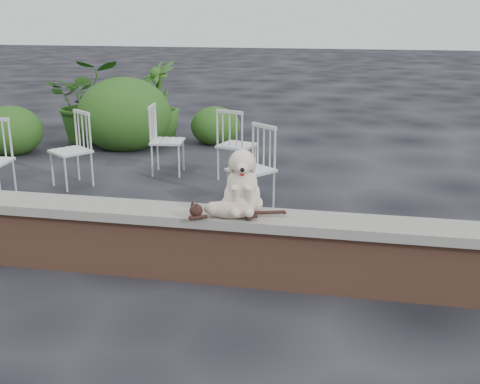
% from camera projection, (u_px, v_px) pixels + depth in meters
% --- Properties ---
extents(ground, '(60.00, 60.00, 0.00)m').
position_uv_depth(ground, '(158.00, 272.00, 5.02)').
color(ground, black).
rests_on(ground, ground).
extents(brick_wall, '(6.00, 0.30, 0.50)m').
position_uv_depth(brick_wall, '(157.00, 245.00, 4.94)').
color(brick_wall, brown).
rests_on(brick_wall, ground).
extents(capstone, '(6.20, 0.40, 0.08)m').
position_uv_depth(capstone, '(156.00, 213.00, 4.86)').
color(capstone, slate).
rests_on(capstone, brick_wall).
extents(dog, '(0.45, 0.54, 0.56)m').
position_uv_depth(dog, '(242.00, 179.00, 4.66)').
color(dog, beige).
rests_on(dog, capstone).
extents(cat, '(0.93, 0.39, 0.15)m').
position_uv_depth(cat, '(228.00, 209.00, 4.60)').
color(cat, tan).
rests_on(cat, capstone).
extents(chair_b, '(0.78, 0.78, 0.94)m').
position_uv_depth(chair_b, '(70.00, 150.00, 7.32)').
color(chair_b, white).
rests_on(chair_b, ground).
extents(chair_e, '(0.63, 0.63, 0.94)m').
position_uv_depth(chair_e, '(167.00, 140.00, 7.87)').
color(chair_e, white).
rests_on(chair_e, ground).
extents(chair_c, '(0.70, 0.70, 0.94)m').
position_uv_depth(chair_c, '(237.00, 144.00, 7.64)').
color(chair_c, white).
rests_on(chair_c, ground).
extents(chair_d, '(0.79, 0.79, 0.94)m').
position_uv_depth(chair_d, '(251.00, 169.00, 6.47)').
color(chair_d, white).
rests_on(chair_d, ground).
extents(potted_plant_a, '(1.58, 1.50, 1.38)m').
position_uv_depth(potted_plant_a, '(87.00, 101.00, 9.74)').
color(potted_plant_a, '#255117').
rests_on(potted_plant_a, ground).
extents(potted_plant_b, '(1.06, 1.06, 1.34)m').
position_uv_depth(potted_plant_b, '(158.00, 102.00, 9.80)').
color(potted_plant_b, '#255117').
rests_on(potted_plant_b, ground).
extents(shrubbery, '(3.85, 2.12, 1.20)m').
position_uv_depth(shrubbery, '(114.00, 119.00, 9.35)').
color(shrubbery, '#255117').
rests_on(shrubbery, ground).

